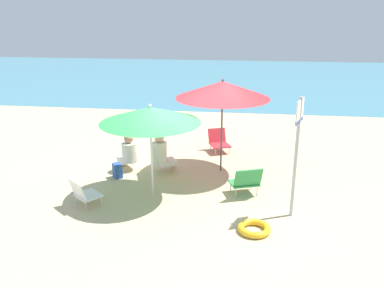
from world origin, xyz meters
name	(u,v)px	position (x,y,z in m)	size (l,w,h in m)	color
ground_plane	(185,185)	(0.00, 0.00, 0.00)	(40.00, 40.00, 0.00)	#CCB789
sea_water	(224,77)	(0.00, 14.47, 0.00)	(40.00, 16.00, 0.01)	teal
umbrella_green	(150,115)	(-0.58, -0.53, 1.65)	(1.94, 1.94, 1.86)	silver
umbrella_red	(223,90)	(0.70, 0.90, 1.90)	(2.08, 2.08, 2.14)	#4C4C51
beach_chair_a	(83,192)	(-1.75, -1.22, 0.29)	(0.67, 0.67, 0.59)	white
beach_chair_b	(246,181)	(1.28, -0.36, 0.33)	(0.69, 0.66, 0.63)	#33934C
beach_chair_c	(219,141)	(0.55, 2.26, 0.28)	(0.66, 0.71, 0.57)	red
person_a	(129,152)	(-1.41, 0.67, 0.43)	(0.54, 0.56, 0.89)	silver
person_b	(162,153)	(-0.63, 0.64, 0.46)	(0.56, 0.49, 0.94)	silver
warning_sign	(297,141)	(2.10, -1.06, 1.42)	(0.18, 0.45, 2.19)	#ADADB2
swim_ring	(254,228)	(1.43, -1.72, 0.06)	(0.56, 0.56, 0.11)	yellow
beach_bag	(117,171)	(-1.54, 0.20, 0.17)	(0.21, 0.17, 0.33)	#2D519E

